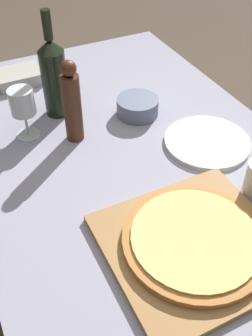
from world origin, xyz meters
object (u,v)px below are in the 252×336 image
Objects in this scene: wine_bottle at (54,76)px; wine_glass at (22,104)px; pizza at (195,239)px; pepper_mill at (72,104)px; small_bowl at (138,107)px.

wine_bottle is 0.15m from wine_glass.
pizza is 0.97× the size of wine_bottle.
pepper_mill is at bearing -89.32° from wine_bottle.
wine_bottle is 0.16m from pepper_mill.
small_bowl is at bearing -7.15° from wine_glass.
wine_glass is (-0.23, 0.58, 0.08)m from pizza.
wine_glass reaches higher than pizza.
wine_bottle is 2.48× the size of small_bowl.
wine_glass is (-0.13, 0.08, -0.01)m from pepper_mill.
pepper_mill reaches higher than small_bowl.
pizza is 0.53m from pepper_mill.
wine_bottle is 2.11× the size of wine_glass.
small_bowl is at bearing 76.21° from pizza.
wine_bottle reaches higher than small_bowl.
pizza is 2.41× the size of small_bowl.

